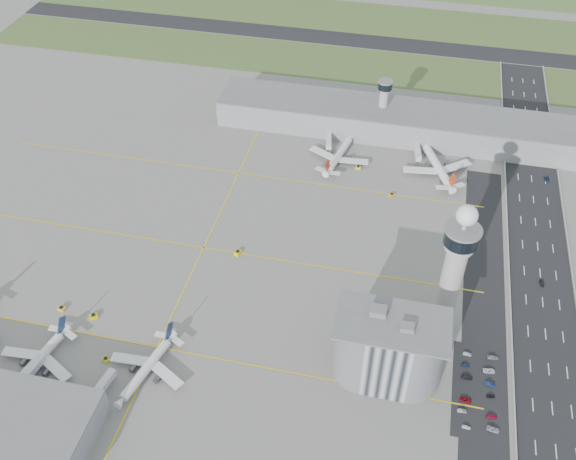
% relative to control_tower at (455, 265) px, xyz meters
% --- Properties ---
extents(ground, '(1000.00, 1000.00, 0.00)m').
position_rel_control_tower_xyz_m(ground, '(-72.00, -8.00, -35.04)').
color(ground, gray).
extents(grass_strip_0, '(480.00, 50.00, 0.08)m').
position_rel_control_tower_xyz_m(grass_strip_0, '(-92.00, 217.00, -35.00)').
color(grass_strip_0, '#415327').
rests_on(grass_strip_0, ground).
extents(grass_strip_1, '(480.00, 60.00, 0.08)m').
position_rel_control_tower_xyz_m(grass_strip_1, '(-92.00, 292.00, -35.00)').
color(grass_strip_1, '#395427').
rests_on(grass_strip_1, ground).
extents(runway, '(480.00, 22.00, 0.10)m').
position_rel_control_tower_xyz_m(runway, '(-92.00, 254.00, -34.98)').
color(runway, black).
rests_on(runway, ground).
extents(highway, '(28.00, 500.00, 0.10)m').
position_rel_control_tower_xyz_m(highway, '(43.00, -8.00, -34.99)').
color(highway, black).
rests_on(highway, ground).
extents(barrier_left, '(0.60, 500.00, 1.20)m').
position_rel_control_tower_xyz_m(barrier_left, '(29.00, -8.00, -34.44)').
color(barrier_left, '#9E9E99').
rests_on(barrier_left, ground).
extents(landside_road, '(18.00, 260.00, 0.08)m').
position_rel_control_tower_xyz_m(landside_road, '(18.00, -18.00, -35.00)').
color(landside_road, black).
rests_on(landside_road, ground).
extents(parking_lot, '(20.00, 44.00, 0.10)m').
position_rel_control_tower_xyz_m(parking_lot, '(16.00, -30.00, -34.99)').
color(parking_lot, black).
rests_on(parking_lot, ground).
extents(taxiway_line_h_0, '(260.00, 0.60, 0.01)m').
position_rel_control_tower_xyz_m(taxiway_line_h_0, '(-112.00, -38.00, -35.04)').
color(taxiway_line_h_0, yellow).
rests_on(taxiway_line_h_0, ground).
extents(taxiway_line_h_1, '(260.00, 0.60, 0.01)m').
position_rel_control_tower_xyz_m(taxiway_line_h_1, '(-112.00, 22.00, -35.04)').
color(taxiway_line_h_1, yellow).
rests_on(taxiway_line_h_1, ground).
extents(taxiway_line_h_2, '(260.00, 0.60, 0.01)m').
position_rel_control_tower_xyz_m(taxiway_line_h_2, '(-112.00, 82.00, -35.04)').
color(taxiway_line_h_2, yellow).
rests_on(taxiway_line_h_2, ground).
extents(taxiway_line_v, '(0.60, 260.00, 0.01)m').
position_rel_control_tower_xyz_m(taxiway_line_v, '(-112.00, 22.00, -35.04)').
color(taxiway_line_v, yellow).
rests_on(taxiway_line_v, ground).
extents(control_tower, '(14.00, 14.00, 64.50)m').
position_rel_control_tower_xyz_m(control_tower, '(0.00, 0.00, 0.00)').
color(control_tower, '#ADAAA5').
rests_on(control_tower, ground).
extents(secondary_tower, '(8.60, 8.60, 31.90)m').
position_rel_control_tower_xyz_m(secondary_tower, '(-42.00, 142.00, -16.24)').
color(secondary_tower, '#ADAAA5').
rests_on(secondary_tower, ground).
extents(admin_building, '(42.00, 24.00, 33.50)m').
position_rel_control_tower_xyz_m(admin_building, '(-20.01, -30.00, -19.74)').
color(admin_building, '#B2B2B7').
rests_on(admin_building, ground).
extents(terminal_pier, '(210.00, 32.00, 15.80)m').
position_rel_control_tower_xyz_m(terminal_pier, '(-32.00, 140.00, -27.14)').
color(terminal_pier, gray).
rests_on(terminal_pier, ground).
extents(airplane_near_b, '(40.73, 45.26, 10.97)m').
position_rel_control_tower_xyz_m(airplane_near_b, '(-154.63, -57.88, -29.55)').
color(airplane_near_b, white).
rests_on(airplane_near_b, ground).
extents(airplane_near_c, '(41.14, 45.52, 10.93)m').
position_rel_control_tower_xyz_m(airplane_near_c, '(-111.09, -51.16, -29.57)').
color(airplane_near_c, white).
rests_on(airplane_near_c, ground).
extents(airplane_far_a, '(42.25, 47.05, 11.47)m').
position_rel_control_tower_xyz_m(airplane_far_a, '(-60.98, 106.55, -29.31)').
color(airplane_far_a, white).
rests_on(airplane_far_a, ground).
extents(airplane_far_b, '(53.68, 57.27, 12.79)m').
position_rel_control_tower_xyz_m(airplane_far_b, '(-7.48, 107.96, -28.65)').
color(airplane_far_b, white).
rests_on(airplane_far_b, ground).
extents(jet_bridge_near_1, '(5.39, 14.31, 5.70)m').
position_rel_control_tower_xyz_m(jet_bridge_near_1, '(-155.00, -69.00, -32.19)').
color(jet_bridge_near_1, silver).
rests_on(jet_bridge_near_1, ground).
extents(jet_bridge_near_2, '(5.39, 14.31, 5.70)m').
position_rel_control_tower_xyz_m(jet_bridge_near_2, '(-125.00, -69.00, -32.19)').
color(jet_bridge_near_2, silver).
rests_on(jet_bridge_near_2, ground).
extents(jet_bridge_far_0, '(5.39, 14.31, 5.70)m').
position_rel_control_tower_xyz_m(jet_bridge_far_0, '(-70.00, 124.00, -32.19)').
color(jet_bridge_far_0, silver).
rests_on(jet_bridge_far_0, ground).
extents(jet_bridge_far_1, '(5.39, 14.31, 5.70)m').
position_rel_control_tower_xyz_m(jet_bridge_far_1, '(-20.00, 124.00, -32.19)').
color(jet_bridge_far_1, silver).
rests_on(jet_bridge_far_1, ground).
extents(tug_0, '(3.66, 2.84, 1.91)m').
position_rel_control_tower_xyz_m(tug_0, '(-159.35, -28.31, -34.08)').
color(tug_0, gold).
rests_on(tug_0, ground).
extents(tug_1, '(3.78, 3.41, 1.82)m').
position_rel_control_tower_xyz_m(tug_1, '(-129.45, -48.79, -34.13)').
color(tug_1, yellow).
rests_on(tug_1, ground).
extents(tug_2, '(4.11, 3.80, 1.97)m').
position_rel_control_tower_xyz_m(tug_2, '(-144.06, -29.25, -34.06)').
color(tug_2, '#F0D101').
rests_on(tug_2, ground).
extents(tug_3, '(3.29, 3.98, 2.00)m').
position_rel_control_tower_xyz_m(tug_3, '(-94.96, 21.59, -34.04)').
color(tug_3, '#F7E204').
rests_on(tug_3, ground).
extents(tug_4, '(2.90, 2.02, 1.67)m').
position_rel_control_tower_xyz_m(tug_4, '(-49.29, 100.40, -34.21)').
color(tug_4, yellow).
rests_on(tug_4, ground).
extents(tug_5, '(3.28, 3.38, 1.63)m').
position_rel_control_tower_xyz_m(tug_5, '(-28.90, 80.77, -34.23)').
color(tug_5, orange).
rests_on(tug_5, ground).
extents(car_lot_0, '(3.37, 1.71, 1.10)m').
position_rel_control_tower_xyz_m(car_lot_0, '(11.67, -47.49, -34.49)').
color(car_lot_0, white).
rests_on(car_lot_0, ground).
extents(car_lot_1, '(3.68, 1.67, 1.17)m').
position_rel_control_tower_xyz_m(car_lot_1, '(9.95, -40.98, -34.46)').
color(car_lot_1, '#959595').
rests_on(car_lot_1, ground).
extents(car_lot_2, '(4.44, 2.28, 1.20)m').
position_rel_control_tower_xyz_m(car_lot_2, '(11.19, -35.85, -34.44)').
color(car_lot_2, maroon).
rests_on(car_lot_2, ground).
extents(car_lot_3, '(4.42, 1.94, 1.26)m').
position_rel_control_tower_xyz_m(car_lot_3, '(11.45, -25.35, -34.41)').
color(car_lot_3, black).
rests_on(car_lot_3, ground).
extents(car_lot_4, '(3.28, 1.47, 1.10)m').
position_rel_control_tower_xyz_m(car_lot_4, '(10.73, -19.55, -34.49)').
color(car_lot_4, navy).
rests_on(car_lot_4, ground).
extents(car_lot_5, '(3.33, 1.26, 1.08)m').
position_rel_control_tower_xyz_m(car_lot_5, '(11.35, -13.99, -34.50)').
color(car_lot_5, '#B2B2C2').
rests_on(car_lot_5, ground).
extents(car_lot_6, '(4.97, 2.92, 1.30)m').
position_rel_control_tower_xyz_m(car_lot_6, '(21.16, -46.32, -34.39)').
color(car_lot_6, '#9D9EAB').
rests_on(car_lot_6, ground).
extents(car_lot_7, '(4.08, 2.12, 1.13)m').
position_rel_control_tower_xyz_m(car_lot_7, '(20.74, -40.92, -34.48)').
color(car_lot_7, maroon).
rests_on(car_lot_7, ground).
extents(car_lot_8, '(3.34, 1.77, 1.08)m').
position_rel_control_tower_xyz_m(car_lot_8, '(20.49, -32.04, -34.50)').
color(car_lot_8, black).
rests_on(car_lot_8, ground).
extents(car_lot_9, '(3.96, 1.64, 1.27)m').
position_rel_control_tower_xyz_m(car_lot_9, '(20.09, -26.60, -34.40)').
color(car_lot_9, navy).
rests_on(car_lot_9, ground).
extents(car_lot_10, '(4.95, 2.80, 1.30)m').
position_rel_control_tower_xyz_m(car_lot_10, '(19.86, -20.42, -34.39)').
color(car_lot_10, white).
rests_on(car_lot_10, ground).
extents(car_lot_11, '(4.60, 2.11, 1.30)m').
position_rel_control_tower_xyz_m(car_lot_11, '(21.42, -13.52, -34.39)').
color(car_lot_11, gray).
rests_on(car_lot_11, ground).
extents(car_hw_1, '(1.82, 4.01, 1.28)m').
position_rel_control_tower_xyz_m(car_hw_1, '(43.14, 33.05, -34.40)').
color(car_hw_1, black).
rests_on(car_hw_1, ground).
extents(car_hw_2, '(2.33, 4.49, 1.21)m').
position_rel_control_tower_xyz_m(car_hw_2, '(50.73, 112.63, -34.44)').
color(car_hw_2, navy).
rests_on(car_hw_2, ground).
extents(car_hw_4, '(1.57, 3.72, 1.26)m').
position_rel_control_tower_xyz_m(car_hw_4, '(36.63, 171.06, -34.41)').
color(car_hw_4, '#9399A2').
rests_on(car_hw_4, ground).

